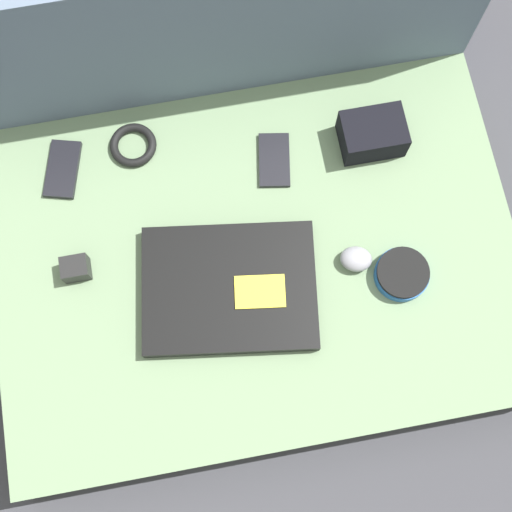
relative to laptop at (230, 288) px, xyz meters
The scene contains 11 objects.
ground_plane 0.16m from the laptop, 40.70° to the left, with size 8.00×8.00×0.00m, color #38383D.
couch_seat 0.11m from the laptop, 40.70° to the left, with size 0.97×0.69×0.12m.
couch_backrest 0.51m from the laptop, 83.37° to the left, with size 0.97×0.20×0.48m.
laptop is the anchor object (origin of this frame).
computer_mouse 0.24m from the laptop, ahead, with size 0.07×0.06×0.03m.
speaker_puck 0.31m from the laptop, ahead, with size 0.10×0.10×0.03m.
phone_silver 0.27m from the laptop, 61.54° to the left, with size 0.08×0.12×0.01m.
phone_black 0.40m from the laptop, 133.46° to the left, with size 0.08×0.13×0.01m.
camera_pouch 0.40m from the laptop, 37.34° to the left, with size 0.12×0.09×0.07m.
charger_brick 0.28m from the laptop, 162.37° to the left, with size 0.05×0.04×0.04m.
cable_coil 0.34m from the laptop, 113.26° to the left, with size 0.09×0.09×0.02m.
Camera 1 is at (-0.06, -0.33, 1.39)m, focal length 50.00 mm.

